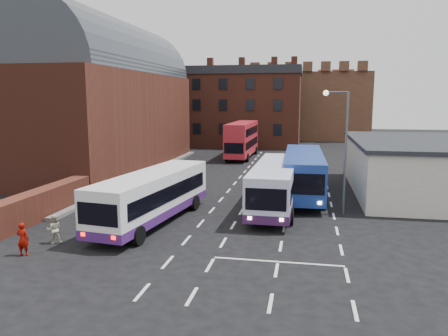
% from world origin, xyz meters
% --- Properties ---
extents(ground, '(180.00, 180.00, 0.00)m').
position_xyz_m(ground, '(0.00, 0.00, 0.00)').
color(ground, black).
extents(railway_station, '(12.00, 28.00, 16.00)m').
position_xyz_m(railway_station, '(-15.50, 21.00, 7.64)').
color(railway_station, '#602B1E').
rests_on(railway_station, ground).
extents(forecourt_wall, '(1.20, 10.00, 1.80)m').
position_xyz_m(forecourt_wall, '(-10.20, 2.00, 0.90)').
color(forecourt_wall, '#602B1E').
rests_on(forecourt_wall, ground).
extents(cream_building, '(10.40, 16.40, 4.25)m').
position_xyz_m(cream_building, '(15.00, 14.00, 2.16)').
color(cream_building, beige).
rests_on(cream_building, ground).
extents(brick_terrace, '(22.00, 10.00, 11.00)m').
position_xyz_m(brick_terrace, '(-6.00, 46.00, 5.50)').
color(brick_terrace, brown).
rests_on(brick_terrace, ground).
extents(castle_keep, '(22.00, 22.00, 12.00)m').
position_xyz_m(castle_keep, '(6.00, 66.00, 6.00)').
color(castle_keep, brown).
rests_on(castle_keep, ground).
extents(bus_white_outbound, '(4.08, 11.46, 3.06)m').
position_xyz_m(bus_white_outbound, '(-2.90, 2.12, 1.81)').
color(bus_white_outbound, white).
rests_on(bus_white_outbound, ground).
extents(bus_white_inbound, '(3.03, 11.44, 3.11)m').
position_xyz_m(bus_white_inbound, '(4.13, 6.76, 1.84)').
color(bus_white_inbound, silver).
rests_on(bus_white_inbound, ground).
extents(bus_blue, '(3.29, 12.32, 3.34)m').
position_xyz_m(bus_blue, '(6.00, 11.25, 1.98)').
color(bus_blue, navy).
rests_on(bus_blue, ground).
extents(bus_red_double, '(2.99, 11.21, 4.47)m').
position_xyz_m(bus_red_double, '(-1.86, 32.02, 2.37)').
color(bus_red_double, red).
rests_on(bus_red_double, ground).
extents(street_lamp, '(1.59, 0.57, 7.98)m').
position_xyz_m(street_lamp, '(8.33, 6.19, 4.82)').
color(street_lamp, '#515356').
rests_on(street_lamp, ground).
extents(pedestrian_red, '(0.63, 0.44, 1.63)m').
position_xyz_m(pedestrian_red, '(-7.07, -4.43, 0.82)').
color(pedestrian_red, '#830B03').
rests_on(pedestrian_red, ground).
extents(pedestrian_beige, '(0.93, 0.88, 1.51)m').
position_xyz_m(pedestrian_beige, '(-6.62, -2.52, 0.76)').
color(pedestrian_beige, beige).
rests_on(pedestrian_beige, ground).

